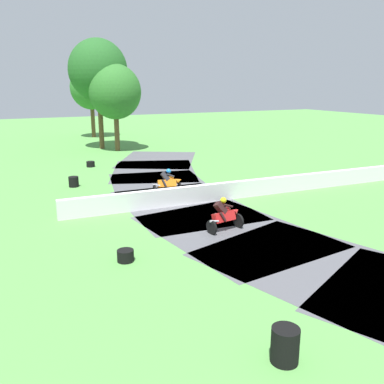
# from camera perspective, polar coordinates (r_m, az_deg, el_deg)

# --- Properties ---
(ground_plane) EXTENTS (120.00, 120.00, 0.00)m
(ground_plane) POSITION_cam_1_polar(r_m,az_deg,el_deg) (20.60, -1.31, -1.74)
(ground_plane) COLOR #569947
(track_asphalt) EXTENTS (10.86, 34.42, 0.01)m
(track_asphalt) POSITION_cam_1_polar(r_m,az_deg,el_deg) (21.15, 2.18, -1.30)
(track_asphalt) COLOR #515156
(track_asphalt) RESTS_ON ground
(safety_barrier) EXTENTS (22.06, 1.10, 0.90)m
(safety_barrier) POSITION_cam_1_polar(r_m,az_deg,el_deg) (22.84, 10.49, 0.82)
(safety_barrier) COLOR white
(safety_barrier) RESTS_ON ground
(motorcycle_lead_orange) EXTENTS (1.72, 1.05, 1.42)m
(motorcycle_lead_orange) POSITION_cam_1_polar(r_m,az_deg,el_deg) (22.59, -3.29, 1.37)
(motorcycle_lead_orange) COLOR black
(motorcycle_lead_orange) RESTS_ON ground
(motorcycle_chase_red) EXTENTS (1.67, 0.99, 1.42)m
(motorcycle_chase_red) POSITION_cam_1_polar(r_m,az_deg,el_deg) (16.99, 4.55, -3.16)
(motorcycle_chase_red) COLOR black
(motorcycle_chase_red) RESTS_ON ground
(tire_stack_near) EXTENTS (0.59, 0.59, 0.40)m
(tire_stack_near) POSITION_cam_1_polar(r_m,az_deg,el_deg) (30.86, -13.77, 3.75)
(tire_stack_near) COLOR black
(tire_stack_near) RESTS_ON ground
(tire_stack_mid_a) EXTENTS (0.57, 0.57, 0.60)m
(tire_stack_mid_a) POSITION_cam_1_polar(r_m,az_deg,el_deg) (25.06, -15.96, 1.37)
(tire_stack_mid_a) COLOR black
(tire_stack_mid_a) RESTS_ON ground
(tire_stack_mid_b) EXTENTS (0.68, 0.68, 0.60)m
(tire_stack_mid_b) POSITION_cam_1_polar(r_m,az_deg,el_deg) (19.75, -13.79, -1.99)
(tire_stack_mid_b) COLOR black
(tire_stack_mid_b) RESTS_ON ground
(tire_stack_far) EXTENTS (0.57, 0.57, 0.40)m
(tire_stack_far) POSITION_cam_1_polar(r_m,az_deg,el_deg) (14.31, -9.13, -8.63)
(tire_stack_far) COLOR black
(tire_stack_far) RESTS_ON ground
(tire_stack_extra_a) EXTENTS (0.61, 0.61, 0.80)m
(tire_stack_extra_a) POSITION_cam_1_polar(r_m,az_deg,el_deg) (9.65, 12.66, -19.84)
(tire_stack_extra_a) COLOR black
(tire_stack_extra_a) RESTS_ON ground
(traffic_cone) EXTENTS (0.28, 0.28, 0.44)m
(traffic_cone) POSITION_cam_1_polar(r_m,az_deg,el_deg) (24.37, 7.42, 1.26)
(traffic_cone) COLOR orange
(traffic_cone) RESTS_ON ground
(tree_far_left) EXTENTS (5.18, 5.18, 9.72)m
(tree_far_left) POSITION_cam_1_polar(r_m,az_deg,el_deg) (39.14, -12.80, 15.99)
(tree_far_left) COLOR brown
(tree_far_left) RESTS_ON ground
(tree_far_right) EXTENTS (4.52, 4.52, 7.80)m
(tree_far_right) POSITION_cam_1_polar(r_m,az_deg,el_deg) (48.05, -13.71, 13.75)
(tree_far_right) COLOR brown
(tree_far_right) RESTS_ON ground
(tree_mid_rise) EXTENTS (4.51, 4.51, 7.52)m
(tree_mid_rise) POSITION_cam_1_polar(r_m,az_deg,el_deg) (37.60, -10.53, 13.36)
(tree_mid_rise) COLOR brown
(tree_mid_rise) RESTS_ON ground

